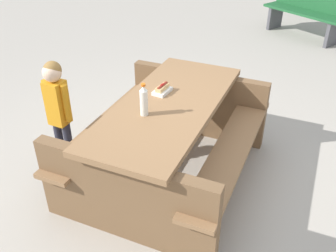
# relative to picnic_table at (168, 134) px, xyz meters

# --- Properties ---
(ground_plane) EXTENTS (30.00, 30.00, 0.00)m
(ground_plane) POSITION_rel_picnic_table_xyz_m (0.00, 0.00, -0.44)
(ground_plane) COLOR #ADA599
(ground_plane) RESTS_ON ground
(picnic_table) EXTENTS (2.05, 1.74, 0.75)m
(picnic_table) POSITION_rel_picnic_table_xyz_m (0.00, 0.00, 0.00)
(picnic_table) COLOR olive
(picnic_table) RESTS_ON ground
(soda_bottle) EXTENTS (0.06, 0.06, 0.26)m
(soda_bottle) POSITION_rel_picnic_table_xyz_m (-0.26, 0.04, 0.43)
(soda_bottle) COLOR silver
(soda_bottle) RESTS_ON picnic_table
(hotdog_tray) EXTENTS (0.19, 0.13, 0.08)m
(hotdog_tray) POSITION_rel_picnic_table_xyz_m (0.12, 0.14, 0.34)
(hotdog_tray) COLOR white
(hotdog_tray) RESTS_ON picnic_table
(child_in_coat) EXTENTS (0.17, 0.26, 1.05)m
(child_in_coat) POSITION_rel_picnic_table_xyz_m (-0.44, 0.86, 0.23)
(child_in_coat) COLOR #262633
(child_in_coat) RESTS_ON ground
(park_bench_mid) EXTENTS (0.83, 1.55, 0.85)m
(park_bench_mid) POSITION_rel_picnic_table_xyz_m (4.56, 0.25, 0.00)
(park_bench_mid) COLOR #1E592D
(park_bench_mid) RESTS_ON ground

